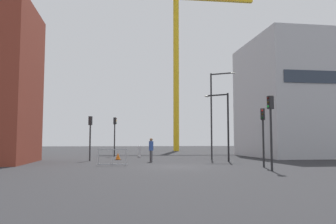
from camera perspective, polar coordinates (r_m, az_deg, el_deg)
The scene contains 13 objects.
ground at distance 21.67m, azimuth 1.19°, elevation -9.01°, with size 160.00×160.00×0.00m, color #28282B.
office_block at distance 37.46m, azimuth 20.04°, elevation 2.07°, with size 9.01×11.06×11.75m.
construction_crane at distance 56.22m, azimuth 1.88°, elevation 11.04°, with size 19.79×1.32×25.41m.
streetlamp_tall at distance 29.81m, azimuth 7.69°, elevation 0.72°, with size 1.94×1.20×7.43m.
streetlamp_short at distance 27.12m, azimuth 9.27°, elevation -1.16°, with size 1.65×1.29×5.29m.
traffic_light_near at distance 35.64m, azimuth -8.81°, elevation -2.99°, with size 0.37×0.24×3.97m.
traffic_light_island at distance 21.71m, azimuth 15.44°, elevation -2.45°, with size 0.35×0.39×3.56m.
traffic_light_far at distance 28.32m, azimuth -12.74°, elevation -3.02°, with size 0.30×0.39×3.55m.
traffic_light_verge at distance 19.13m, azimuth 16.62°, elevation -1.34°, with size 0.39×0.32×3.99m.
pedestrian_walking at distance 26.19m, azimuth -2.81°, elevation -5.96°, with size 0.34×0.34×1.80m.
safety_barrier_front at distance 22.59m, azimuth -9.19°, elevation -7.35°, with size 1.93×0.06×1.08m.
safety_barrier_rear at distance 34.11m, azimuth -4.76°, elevation -6.49°, with size 0.14×2.47×1.08m.
traffic_cone_by_barrier at distance 29.40m, azimuth -8.28°, elevation -7.32°, with size 0.57×0.57×0.58m.
Camera 1 is at (-3.52, -21.33, 1.60)m, focal length 36.85 mm.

